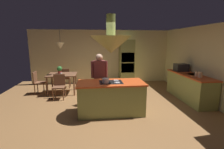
{
  "coord_description": "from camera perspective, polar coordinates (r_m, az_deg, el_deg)",
  "views": [
    {
      "loc": [
        -0.48,
        -4.65,
        2.02
      ],
      "look_at": [
        0.1,
        0.4,
        1.0
      ],
      "focal_mm": 26.6,
      "sensor_mm": 36.0,
      "label": 1
    }
  ],
  "objects": [
    {
      "name": "ground",
      "position": [
        5.1,
        -0.61,
        -12.01
      ],
      "size": [
        8.16,
        8.16,
        0.0
      ],
      "primitive_type": "plane",
      "color": "olive"
    },
    {
      "name": "wall_back",
      "position": [
        8.15,
        -3.17,
        6.08
      ],
      "size": [
        6.8,
        0.1,
        2.55
      ],
      "primitive_type": "cube",
      "color": "beige",
      "rests_on": "ground"
    },
    {
      "name": "wall_right",
      "position": [
        6.33,
        29.69,
        3.09
      ],
      "size": [
        0.1,
        7.2,
        2.55
      ],
      "primitive_type": "cube",
      "color": "beige",
      "rests_on": "ground"
    },
    {
      "name": "kitchen_island",
      "position": [
        4.75,
        -0.37,
        -7.89
      ],
      "size": [
        1.87,
        0.91,
        0.93
      ],
      "color": "#8C934C",
      "rests_on": "ground"
    },
    {
      "name": "counter_run_right",
      "position": [
        6.41,
        24.99,
        -3.8
      ],
      "size": [
        0.73,
        2.15,
        0.91
      ],
      "color": "#8C934C",
      "rests_on": "ground"
    },
    {
      "name": "oven_tower",
      "position": [
        7.92,
        5.02,
        4.25
      ],
      "size": [
        0.66,
        0.62,
        2.09
      ],
      "color": "#8C934C",
      "rests_on": "ground"
    },
    {
      "name": "dining_table",
      "position": [
        6.8,
        -16.74,
        -0.67
      ],
      "size": [
        1.1,
        0.9,
        0.76
      ],
      "color": "brown",
      "rests_on": "ground"
    },
    {
      "name": "person_at_island",
      "position": [
        5.29,
        -4.34,
        -0.5
      ],
      "size": [
        0.53,
        0.22,
        1.64
      ],
      "color": "tan",
      "rests_on": "ground"
    },
    {
      "name": "range_hood",
      "position": [
        4.48,
        -0.4,
        10.56
      ],
      "size": [
        1.1,
        1.1,
        1.0
      ],
      "color": "#8C934C"
    },
    {
      "name": "pendant_light_over_table",
      "position": [
        6.67,
        -17.34,
        9.47
      ],
      "size": [
        0.32,
        0.32,
        0.82
      ],
      "color": "beige"
    },
    {
      "name": "chair_facing_island",
      "position": [
        6.2,
        -17.72,
        -3.38
      ],
      "size": [
        0.4,
        0.4,
        0.87
      ],
      "color": "brown",
      "rests_on": "ground"
    },
    {
      "name": "chair_by_back_wall",
      "position": [
        7.48,
        -15.8,
        -0.79
      ],
      "size": [
        0.4,
        0.4,
        0.87
      ],
      "rotation": [
        0.0,
        0.0,
        3.14
      ],
      "color": "brown",
      "rests_on": "ground"
    },
    {
      "name": "chair_at_corner",
      "position": [
        7.06,
        -24.11,
        -2.07
      ],
      "size": [
        0.4,
        0.4,
        0.87
      ],
      "rotation": [
        0.0,
        0.0,
        1.57
      ],
      "color": "brown",
      "rests_on": "ground"
    },
    {
      "name": "potted_plant_on_table",
      "position": [
        6.87,
        -17.58,
        1.66
      ],
      "size": [
        0.2,
        0.2,
        0.3
      ],
      "color": "#99382D",
      "rests_on": "dining_table"
    },
    {
      "name": "cup_on_table",
      "position": [
        6.56,
        -17.06,
        0.16
      ],
      "size": [
        0.07,
        0.07,
        0.09
      ],
      "primitive_type": "cylinder",
      "color": "white",
      "rests_on": "dining_table"
    },
    {
      "name": "canister_flour",
      "position": [
        5.87,
        28.05,
        -0.04
      ],
      "size": [
        0.13,
        0.13,
        0.18
      ],
      "primitive_type": "cylinder",
      "color": "#E0B78C",
      "rests_on": "counter_run_right"
    },
    {
      "name": "canister_sugar",
      "position": [
        6.02,
        27.09,
        0.2
      ],
      "size": [
        0.11,
        0.11,
        0.16
      ],
      "primitive_type": "cylinder",
      "color": "#E0B78C",
      "rests_on": "counter_run_right"
    },
    {
      "name": "microwave_on_counter",
      "position": [
        6.83,
        22.63,
        2.28
      ],
      "size": [
        0.46,
        0.36,
        0.28
      ],
      "primitive_type": "cube",
      "color": "#232326",
      "rests_on": "counter_run_right"
    },
    {
      "name": "cooking_pot_on_cooktop",
      "position": [
        4.46,
        -2.25,
        -2.07
      ],
      "size": [
        0.18,
        0.18,
        0.12
      ],
      "primitive_type": "cylinder",
      "color": "#B2B2B7",
      "rests_on": "kitchen_island"
    }
  ]
}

